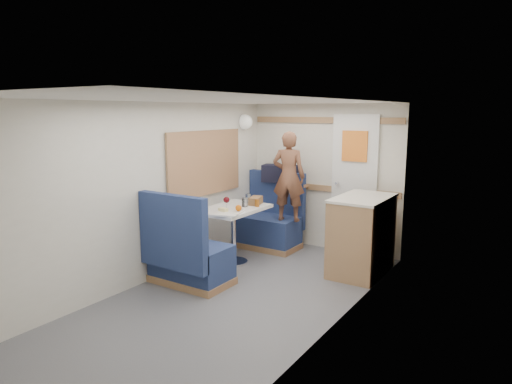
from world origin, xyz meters
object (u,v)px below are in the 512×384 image
Objects in this scene: tray at (229,213)px; beer_glass at (257,203)px; dome_light at (245,122)px; tumbler_mid at (248,198)px; dinette_table at (233,220)px; duffel_bag at (281,173)px; wine_glass at (226,200)px; tumbler_left at (202,206)px; cheese_block at (223,210)px; bread_loaf at (256,201)px; bench_far at (269,226)px; tumbler_right at (245,202)px; orange_fruit at (239,208)px; pepper_grinder at (243,202)px; bench_near at (187,259)px; person at (289,176)px; galley_counter at (362,234)px.

beer_glass reaches higher than tray.
dome_light reaches higher than tumbler_mid.
duffel_bag is at bearing 88.13° from dinette_table.
wine_glass is 1.48× the size of tumbler_mid.
cheese_block is at bearing 2.99° from tumbler_left.
bread_loaf reaches higher than tray.
bench_far is 0.77m from duffel_bag.
dome_light is 1.77× the size of tumbler_right.
tray is 0.70m from tumbler_mid.
duffel_bag reaches higher than orange_fruit.
tumbler_left is (-0.30, -0.02, 0.02)m from cheese_block.
tumbler_mid is at bearing 109.93° from pepper_grinder.
bread_loaf is at bearing 83.69° from bench_near.
bench_near reaches higher than bread_loaf.
bench_far is at bearing 90.00° from dinette_table.
cheese_block is (-0.29, -1.06, -0.29)m from person.
beer_glass is (0.22, 0.21, 0.20)m from dinette_table.
bench_near is at bearing -105.23° from duffel_bag.
cheese_block reaches higher than tray.
tray is (-1.31, -0.85, 0.26)m from galley_counter.
tumbler_left is (0.16, -1.17, -0.98)m from dome_light.
dome_light reaches higher than person.
pepper_grinder is at bearing 92.35° from cheese_block.
beer_glass is 0.18m from pepper_grinder.
dome_light is at bearing 112.46° from wine_glass.
cheese_block is at bearing -87.65° from pepper_grinder.
cheese_block is at bearing -179.76° from tray.
tumbler_mid reaches higher than tumbler_left.
duffel_bag is 2.18× the size of bread_loaf.
galley_counter is at bearing 33.05° from tray.
tray is 3.47× the size of tumbler_left.
dome_light is 0.39× the size of duffel_bag.
galley_counter is 1.64m from duffel_bag.
orange_fruit is at bearing -59.63° from dome_light.
bench_near is at bearing -105.78° from tray.
tumbler_right reaches higher than pepper_grinder.
tray is (0.16, -0.30, 0.16)m from dinette_table.
person is at bearing -16.66° from bench_far.
duffel_bag is at bearing 81.86° from bench_far.
dome_light is 1.59m from cheese_block.
bench_far is 1.29m from tumbler_left.
orange_fruit reaches higher than cheese_block.
tumbler_right is at bearing -82.78° from bench_far.
person is at bearing 44.21° from tumbler_mid.
wine_glass is at bearing -104.17° from duffel_bag.
dinette_table is at bearing 104.33° from cheese_block.
bench_near is 0.85m from orange_fruit.
galley_counter is at bearing 27.11° from wine_glass.
dinette_table is 0.37m from orange_fruit.
galley_counter is (1.86, -0.30, -1.28)m from dome_light.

